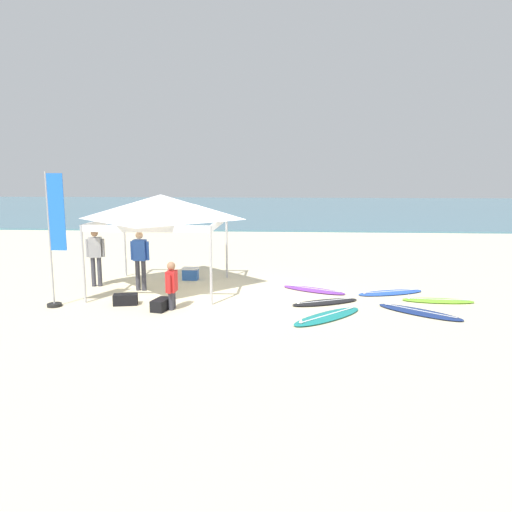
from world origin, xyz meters
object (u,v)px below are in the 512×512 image
(person_red, at_px, (172,283))
(cooler_box, at_px, (190,274))
(canopy_tent, at_px, (161,207))
(surfboard_lime, at_px, (438,300))
(person_grey, at_px, (96,254))
(gear_bag_by_pole, at_px, (125,299))
(surfboard_black, at_px, (325,302))
(person_blue, at_px, (140,257))
(surfboard_blue, at_px, (390,292))
(surfboard_navy, at_px, (419,312))
(gear_bag_near_tent, at_px, (161,305))
(surfboard_teal, at_px, (327,316))
(surfboard_purple, at_px, (313,290))
(banner_flag, at_px, (55,245))

(person_red, xyz_separation_m, cooler_box, (-0.20, 3.41, -0.46))
(canopy_tent, relative_size, surfboard_lime, 1.84)
(person_grey, height_order, person_red, person_grey)
(person_grey, height_order, gear_bag_by_pole, person_grey)
(surfboard_black, relative_size, person_blue, 1.12)
(surfboard_blue, relative_size, gear_bag_by_pole, 3.40)
(surfboard_navy, distance_m, gear_bag_near_tent, 6.31)
(canopy_tent, relative_size, person_blue, 2.02)
(canopy_tent, bearing_deg, surfboard_blue, -1.67)
(gear_bag_near_tent, bearing_deg, surfboard_blue, 18.78)
(surfboard_teal, bearing_deg, surfboard_purple, 94.17)
(surfboard_teal, xyz_separation_m, person_red, (-3.81, 0.52, 0.62))
(surfboard_teal, distance_m, cooler_box, 5.62)
(person_red, relative_size, gear_bag_near_tent, 2.00)
(surfboard_teal, bearing_deg, cooler_box, 135.54)
(surfboard_black, bearing_deg, person_red, -168.66)
(surfboard_black, height_order, gear_bag_near_tent, gear_bag_near_tent)
(surfboard_blue, relative_size, cooler_box, 4.08)
(surfboard_lime, bearing_deg, surfboard_navy, -124.35)
(gear_bag_near_tent, height_order, cooler_box, cooler_box)
(canopy_tent, distance_m, banner_flag, 3.13)
(surfboard_lime, height_order, person_red, person_red)
(surfboard_black, height_order, person_red, person_red)
(surfboard_teal, height_order, person_grey, person_grey)
(canopy_tent, xyz_separation_m, person_red, (0.75, -2.13, -1.73))
(person_grey, relative_size, person_blue, 1.00)
(surfboard_navy, xyz_separation_m, person_blue, (-7.40, 1.90, 0.95))
(gear_bag_near_tent, bearing_deg, surfboard_purple, 30.12)
(canopy_tent, xyz_separation_m, surfboard_black, (4.59, -1.35, -2.35))
(canopy_tent, relative_size, surfboard_teal, 1.72)
(canopy_tent, height_order, gear_bag_near_tent, canopy_tent)
(surfboard_black, xyz_separation_m, gear_bag_by_pole, (-5.14, -0.45, 0.10))
(surfboard_teal, bearing_deg, surfboard_navy, 13.04)
(surfboard_black, bearing_deg, surfboard_purple, 99.49)
(surfboard_lime, height_order, banner_flag, banner_flag)
(surfboard_navy, distance_m, gear_bag_by_pole, 7.36)
(surfboard_lime, height_order, person_blue, person_blue)
(surfboard_purple, xyz_separation_m, surfboard_teal, (0.19, -2.66, -0.00))
(banner_flag, bearing_deg, surfboard_teal, -4.83)
(surfboard_purple, xyz_separation_m, surfboard_blue, (2.14, -0.20, -0.00))
(surfboard_black, height_order, cooler_box, cooler_box)
(surfboard_purple, height_order, gear_bag_near_tent, gear_bag_near_tent)
(cooler_box, bearing_deg, canopy_tent, -113.06)
(surfboard_navy, height_order, gear_bag_near_tent, gear_bag_near_tent)
(surfboard_lime, distance_m, gear_bag_near_tent, 7.18)
(surfboard_teal, xyz_separation_m, person_grey, (-6.63, 2.86, 0.95))
(surfboard_purple, bearing_deg, surfboard_blue, -5.35)
(surfboard_navy, height_order, person_red, person_red)
(gear_bag_near_tent, bearing_deg, person_grey, 136.45)
(surfboard_navy, xyz_separation_m, surfboard_purple, (-2.44, 2.14, 0.00))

